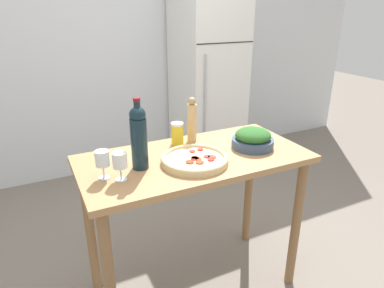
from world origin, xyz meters
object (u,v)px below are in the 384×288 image
(salt_canister, at_px, (177,133))
(wine_bottle, at_px, (139,136))
(wine_glass_near, at_px, (120,162))
(wine_glass_far, at_px, (102,160))
(salad_bowl, at_px, (253,139))
(pepper_mill, at_px, (192,120))
(refrigerator, at_px, (207,81))
(homemade_pizza, at_px, (195,159))

(salt_canister, bearing_deg, wine_bottle, -144.14)
(salt_canister, bearing_deg, wine_glass_near, -144.49)
(wine_glass_far, distance_m, salad_bowl, 0.87)
(wine_glass_near, distance_m, pepper_mill, 0.62)
(wine_glass_near, height_order, salad_bowl, wine_glass_near)
(wine_bottle, height_order, salad_bowl, wine_bottle)
(refrigerator, relative_size, salt_canister, 14.45)
(wine_bottle, distance_m, pepper_mill, 0.47)
(salad_bowl, height_order, homemade_pizza, salad_bowl)
(wine_glass_far, bearing_deg, homemade_pizza, -4.51)
(wine_glass_far, bearing_deg, salad_bowl, 0.43)
(wine_glass_near, bearing_deg, homemade_pizza, 2.67)
(wine_bottle, bearing_deg, refrigerator, 51.98)
(pepper_mill, height_order, salad_bowl, pepper_mill)
(pepper_mill, relative_size, homemade_pizza, 0.76)
(wine_glass_far, bearing_deg, pepper_mill, 23.61)
(refrigerator, bearing_deg, wine_glass_far, -131.52)
(salad_bowl, bearing_deg, homemade_pizza, -173.79)
(wine_glass_near, distance_m, salt_canister, 0.53)
(refrigerator, xyz_separation_m, pepper_mill, (-0.85, -1.37, 0.10))
(wine_bottle, relative_size, salt_canister, 2.79)
(salad_bowl, distance_m, salt_canister, 0.44)
(pepper_mill, bearing_deg, salt_canister, -173.18)
(wine_glass_near, bearing_deg, pepper_mill, 30.91)
(homemade_pizza, height_order, salt_canister, salt_canister)
(pepper_mill, bearing_deg, wine_bottle, -150.32)
(refrigerator, distance_m, salad_bowl, 1.73)
(pepper_mill, height_order, salt_canister, pepper_mill)
(wine_glass_far, height_order, pepper_mill, pepper_mill)
(wine_glass_far, xyz_separation_m, salad_bowl, (0.87, 0.01, -0.04))
(wine_bottle, xyz_separation_m, pepper_mill, (0.40, 0.23, -0.04))
(wine_glass_near, bearing_deg, wine_glass_far, 140.96)
(wine_glass_near, bearing_deg, salt_canister, 35.51)
(refrigerator, xyz_separation_m, wine_glass_near, (-1.38, -1.69, 0.06))
(refrigerator, height_order, wine_bottle, refrigerator)
(wine_glass_near, bearing_deg, refrigerator, 50.80)
(refrigerator, distance_m, pepper_mill, 1.62)
(wine_bottle, xyz_separation_m, wine_glass_near, (-0.12, -0.09, -0.08))
(pepper_mill, xyz_separation_m, salt_canister, (-0.10, -0.01, -0.07))
(wine_bottle, height_order, wine_glass_near, wine_bottle)
(salt_canister, bearing_deg, wine_glass_far, -153.31)
(salad_bowl, bearing_deg, refrigerator, 70.39)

